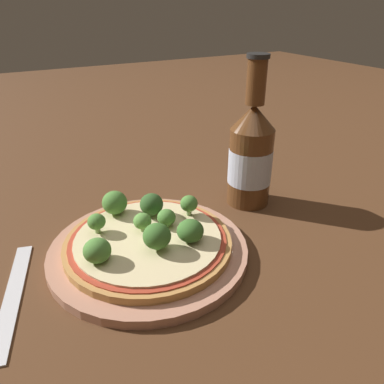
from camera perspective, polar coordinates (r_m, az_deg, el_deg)
ground_plane at (r=0.49m, az=-6.56°, el=-9.30°), size 3.00×3.00×0.00m
plate at (r=0.49m, az=-7.12°, el=-8.88°), size 0.25×0.25×0.01m
pizza at (r=0.48m, az=-7.21°, el=-7.61°), size 0.21×0.21×0.01m
broccoli_floret_0 at (r=0.44m, az=-14.25°, el=-8.65°), size 0.03×0.03×0.03m
broccoli_floret_1 at (r=0.51m, az=-6.19°, el=-1.89°), size 0.03×0.03×0.03m
broccoli_floret_2 at (r=0.49m, az=-3.91°, el=-3.90°), size 0.02×0.02×0.02m
broccoli_floret_3 at (r=0.44m, az=-5.79°, el=-6.85°), size 0.03×0.03×0.03m
broccoli_floret_4 at (r=0.52m, az=-11.70°, el=-1.60°), size 0.03×0.03×0.03m
broccoli_floret_5 at (r=0.46m, az=-0.26°, el=-5.93°), size 0.03×0.03×0.03m
broccoli_floret_6 at (r=0.51m, az=-0.46°, el=-1.81°), size 0.02×0.02×0.03m
broccoli_floret_7 at (r=0.49m, az=-14.34°, el=-4.44°), size 0.02×0.02×0.03m
broccoli_floret_8 at (r=0.48m, az=-7.14°, el=-4.33°), size 0.02×0.02×0.02m
beer_bottle at (r=0.58m, az=8.94°, el=5.69°), size 0.07×0.07×0.23m
fork at (r=0.47m, az=-25.67°, el=-13.83°), size 0.06×0.18×0.00m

